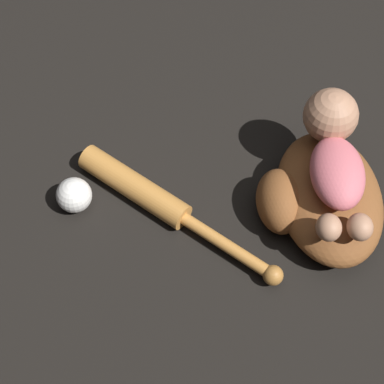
{
  "coord_description": "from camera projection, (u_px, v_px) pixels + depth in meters",
  "views": [
    {
      "loc": [
        -0.73,
        0.16,
        1.22
      ],
      "look_at": [
        -0.01,
        0.24,
        0.08
      ],
      "focal_mm": 60.0,
      "sensor_mm": 36.0,
      "label": 1
    }
  ],
  "objects": [
    {
      "name": "ground_plane",
      "position": [
        303.0,
        217.0,
        1.41
      ],
      "size": [
        6.0,
        6.0,
        0.0
      ],
      "primitive_type": "plane",
      "color": "black"
    },
    {
      "name": "baseball_glove",
      "position": [
        321.0,
        197.0,
        1.37
      ],
      "size": [
        0.37,
        0.31,
        0.11
      ],
      "color": "brown",
      "rests_on": "ground"
    },
    {
      "name": "baby_figure",
      "position": [
        335.0,
        150.0,
        1.31
      ],
      "size": [
        0.34,
        0.15,
        0.12
      ],
      "color": "#D16670",
      "rests_on": "baseball_glove"
    },
    {
      "name": "baseball_bat",
      "position": [
        154.0,
        199.0,
        1.4
      ],
      "size": [
        0.29,
        0.47,
        0.06
      ],
      "color": "#C6843D",
      "rests_on": "ground"
    },
    {
      "name": "baseball",
      "position": [
        74.0,
        195.0,
        1.39
      ],
      "size": [
        0.08,
        0.08,
        0.08
      ],
      "color": "white",
      "rests_on": "ground"
    }
  ]
}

